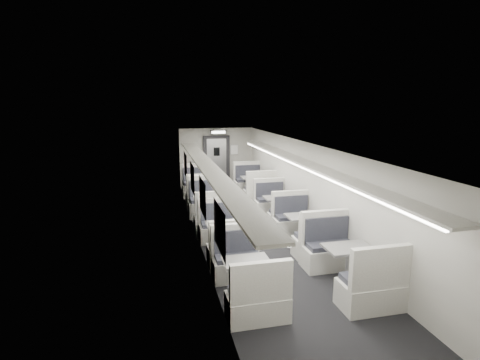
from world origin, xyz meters
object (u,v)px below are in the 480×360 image
booth_left_d (246,278)px  passenger (209,186)px  booth_right_a (254,187)px  booth_left_c (224,237)px  exit_sign (218,132)px  booth_right_c (304,229)px  vestibule_door (217,161)px  booth_right_b (278,208)px  booth_left_b (211,210)px  booth_left_a (200,191)px  booth_right_d (348,266)px

booth_left_d → passenger: passenger is taller
booth_right_a → passenger: bearing=-151.0°
booth_left_c → exit_sign: bearing=81.2°
booth_right_a → booth_right_c: booth_right_a is taller
booth_right_c → vestibule_door: bearing=98.2°
exit_sign → booth_right_b: bearing=-77.5°
booth_right_b → booth_right_a: bearing=90.0°
booth_left_d → booth_right_b: (2.00, 4.09, 0.00)m
exit_sign → booth_left_b: bearing=-102.8°
booth_left_b → booth_right_b: 2.00m
booth_left_a → booth_right_a: size_ratio=1.01×
booth_left_a → exit_sign: exit_sign is taller
booth_left_c → booth_right_b: (2.00, 1.97, 0.00)m
booth_left_b → booth_left_d: (0.00, -4.17, -0.05)m
booth_right_c → passenger: passenger is taller
booth_right_c → booth_right_a: bearing=90.0°
booth_left_a → booth_right_a: (2.00, 0.16, -0.01)m
booth_left_a → booth_right_a: 2.01m
vestibule_door → exit_sign: 1.33m
booth_left_c → vestibule_door: vestibule_door is taller
booth_right_d → vestibule_door: 9.18m
booth_left_c → vestibule_door: (1.00, 6.95, 0.68)m
booth_left_b → booth_right_a: bearing=53.2°
booth_right_d → passenger: (-1.81, 5.87, 0.35)m
passenger → vestibule_door: 3.35m
booth_right_a → booth_left_d: bearing=-106.3°
booth_right_a → booth_right_b: (0.00, -2.75, -0.03)m
booth_left_c → booth_left_a: bearing=90.0°
booth_right_a → passenger: passenger is taller
booth_left_c → passenger: size_ratio=1.35×
booth_right_a → vestibule_door: size_ratio=1.06×
booth_left_d → passenger: size_ratio=1.35×
booth_left_a → vestibule_door: (1.00, 2.39, 0.64)m
booth_left_a → booth_right_a: booth_left_a is taller
booth_left_c → booth_left_d: size_ratio=1.00×
booth_right_a → passenger: (-1.81, -1.00, 0.35)m
booth_left_c → booth_right_b: bearing=44.6°
booth_left_b → booth_right_d: booth_left_b is taller
booth_right_c → passenger: bearing=116.1°
booth_left_c → exit_sign: (1.00, 6.46, 1.92)m
booth_left_c → exit_sign: size_ratio=3.26×
booth_left_b → booth_left_d: 4.17m
booth_right_a → booth_right_d: bearing=-90.0°
booth_right_c → booth_left_c: bearing=-179.5°
booth_right_d → booth_left_d: bearing=179.2°
booth_right_b → booth_right_d: bearing=-90.0°
vestibule_door → exit_sign: exit_sign is taller
booth_left_b → vestibule_door: size_ratio=1.10×
booth_left_b → exit_sign: bearing=77.2°
passenger → vestibule_door: bearing=72.2°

